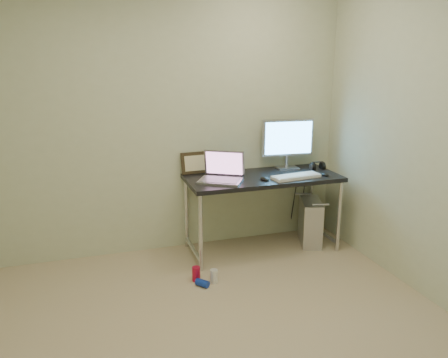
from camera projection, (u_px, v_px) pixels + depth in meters
floor at (222, 353)px, 2.80m from camera, size 3.50×3.50×0.00m
wall_back at (166, 123)px, 4.08m from camera, size 3.50×0.02×2.50m
desk at (262, 184)px, 4.19m from camera, size 1.46×0.64×0.75m
tower_computer at (310, 222)px, 4.46m from camera, size 0.32×0.47×0.48m
cable_a at (294, 198)px, 4.65m from camera, size 0.01×0.16×0.69m
cable_b at (303, 199)px, 4.66m from camera, size 0.02×0.11×0.71m
can_red at (196, 274)px, 3.70m from camera, size 0.09×0.09×0.13m
can_white at (214, 276)px, 3.68m from camera, size 0.08×0.08×0.12m
can_blue at (202, 283)px, 3.62m from camera, size 0.12×0.12×0.06m
laptop at (222, 174)px, 3.99m from camera, size 0.49×0.46×0.26m
monitor at (288, 140)px, 4.38m from camera, size 0.54×0.17×0.50m
keyboard at (296, 176)px, 4.09m from camera, size 0.49×0.21×0.03m
mouse_right at (325, 174)px, 4.18m from camera, size 0.07×0.11×0.04m
mouse_left at (265, 178)px, 4.01m from camera, size 0.08×0.12×0.04m
headphones at (318, 166)px, 4.42m from camera, size 0.15×0.09×0.10m
picture_frame at (195, 163)px, 4.23m from camera, size 0.27×0.09×0.21m
webcam at (215, 163)px, 4.27m from camera, size 0.05×0.04×0.13m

